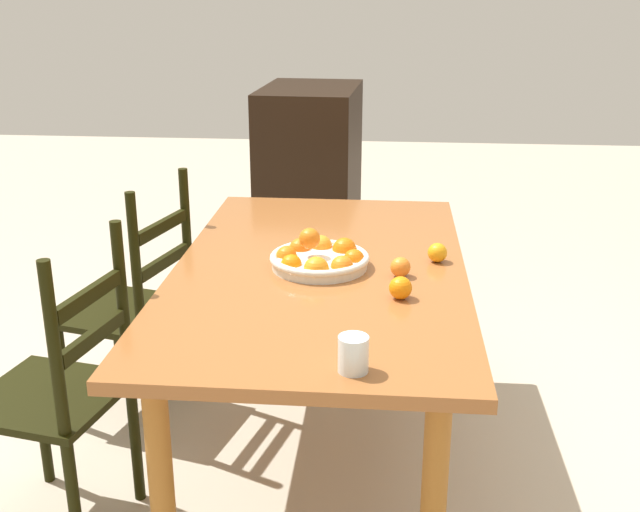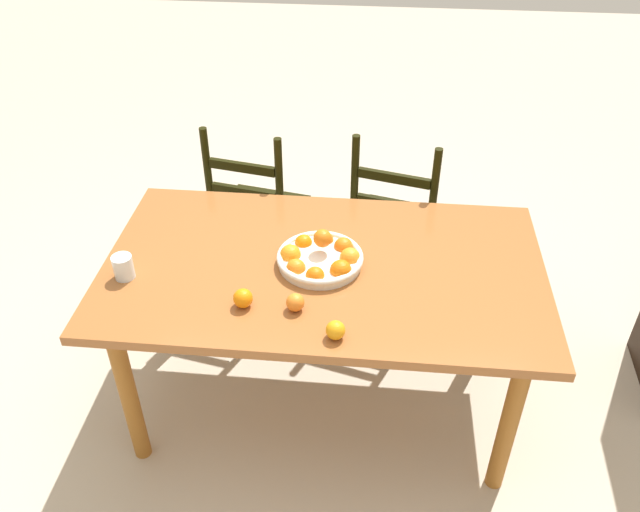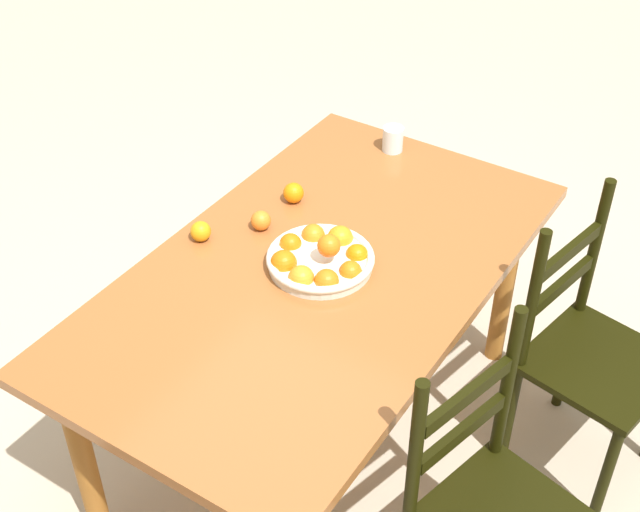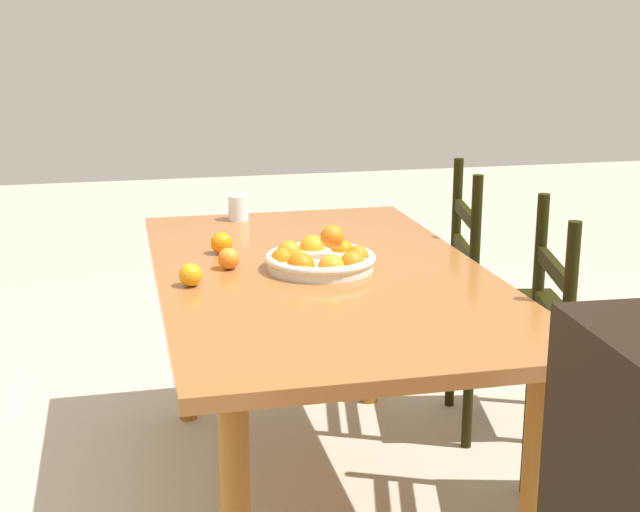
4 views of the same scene
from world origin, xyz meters
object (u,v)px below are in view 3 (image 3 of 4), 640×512
Objects in this scene: dining_table at (318,291)px; drinking_glass at (393,139)px; fruit_bowl at (320,259)px; orange_loose_0 at (261,220)px; orange_loose_2 at (294,193)px; chair_near_window at (587,357)px; orange_loose_1 at (201,231)px.

drinking_glass is at bearing -168.62° from dining_table.
fruit_bowl reaches higher than drinking_glass.
drinking_glass reaches higher than orange_loose_0.
drinking_glass is (-0.47, 0.12, 0.01)m from orange_loose_2.
orange_loose_2 is (0.15, -1.02, 0.34)m from chair_near_window.
dining_table is 0.30m from orange_loose_0.
dining_table is at bearing 8.04° from fruit_bowl.
fruit_bowl is 0.73m from drinking_glass.
drinking_glass is (-0.72, -0.15, 0.13)m from dining_table.
orange_loose_0 is (-0.07, -0.26, 0.12)m from dining_table.
chair_near_window is 2.99× the size of fruit_bowl.
orange_loose_0 reaches higher than dining_table.
orange_loose_0 is at bearing 119.17° from chair_near_window.
orange_loose_1 is (0.08, -0.39, 0.12)m from dining_table.
drinking_glass is (-0.71, -0.14, 0.01)m from fruit_bowl.
orange_loose_2 is at bearing -14.09° from drinking_glass.
orange_loose_2 is (-0.18, 0.00, 0.00)m from orange_loose_0.
fruit_bowl is 5.09× the size of orange_loose_0.
drinking_glass is at bearing -168.56° from fruit_bowl.
orange_loose_2 is at bearing -134.35° from dining_table.
dining_table is 0.39m from orange_loose_2.
chair_near_window is 1.29m from orange_loose_1.
chair_near_window reaches higher than orange_loose_1.
dining_table is 24.20× the size of orange_loose_2.
chair_near_window is at bearing 118.17° from dining_table.
orange_loose_2 is at bearing 109.45° from chair_near_window.
fruit_bowl is at bearing 11.44° from drinking_glass.
fruit_bowl is at bearing -171.96° from dining_table.
orange_loose_1 is at bearing -78.98° from dining_table.
chair_near_window is 15.03× the size of orange_loose_1.
dining_table is at bearing 74.44° from orange_loose_0.
orange_loose_0 is at bearing -10.33° from drinking_glass.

